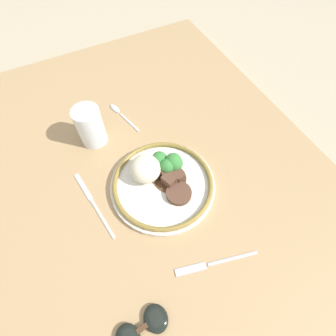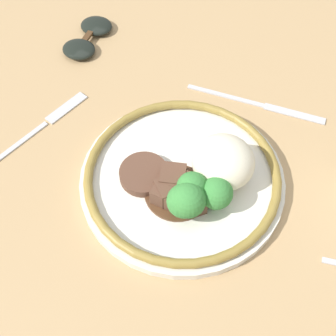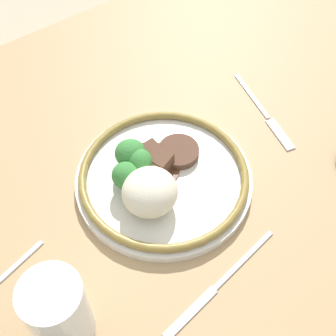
% 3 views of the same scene
% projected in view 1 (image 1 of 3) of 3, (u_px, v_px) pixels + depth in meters
% --- Properties ---
extents(ground_plane, '(8.00, 8.00, 0.00)m').
position_uv_depth(ground_plane, '(149.00, 206.00, 0.69)').
color(ground_plane, tan).
extents(dining_table, '(1.35, 1.00, 0.04)m').
position_uv_depth(dining_table, '(148.00, 203.00, 0.67)').
color(dining_table, tan).
rests_on(dining_table, ground).
extents(plate, '(0.27, 0.27, 0.08)m').
position_uv_depth(plate, '(162.00, 179.00, 0.66)').
color(plate, silver).
rests_on(plate, dining_table).
extents(juice_glass, '(0.07, 0.07, 0.12)m').
position_uv_depth(juice_glass, '(91.00, 128.00, 0.71)').
color(juice_glass, yellow).
rests_on(juice_glass, dining_table).
extents(fork, '(0.06, 0.19, 0.00)m').
position_uv_depth(fork, '(209.00, 265.00, 0.57)').
color(fork, '#B7B7BC').
rests_on(fork, dining_table).
extents(knife, '(0.21, 0.04, 0.00)m').
position_uv_depth(knife, '(92.00, 202.00, 0.65)').
color(knife, '#B7B7BC').
rests_on(knife, dining_table).
extents(spoon, '(0.14, 0.05, 0.01)m').
position_uv_depth(spoon, '(119.00, 112.00, 0.81)').
color(spoon, '#B7B7BC').
rests_on(spoon, dining_table).
extents(sunglasses, '(0.06, 0.11, 0.02)m').
position_uv_depth(sunglasses, '(142.00, 328.00, 0.50)').
color(sunglasses, black).
rests_on(sunglasses, dining_table).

